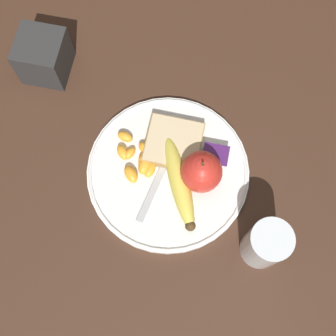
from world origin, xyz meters
TOP-DOWN VIEW (x-y plane):
  - ground_plane at (0.00, 0.00)m, footprint 3.00×3.00m
  - plate at (0.00, 0.00)m, footprint 0.28×0.28m
  - juice_glass at (-0.18, 0.10)m, footprint 0.07×0.07m
  - apple at (-0.06, 0.00)m, footprint 0.07×0.07m
  - banana at (-0.02, 0.02)m, footprint 0.10×0.17m
  - bread_slice at (-0.00, -0.05)m, footprint 0.10×0.09m
  - fork at (0.01, -0.02)m, footprint 0.06×0.19m
  - jam_packet at (-0.08, -0.04)m, footprint 0.04×0.04m
  - orange_segment_0 at (0.03, -0.03)m, footprint 0.03×0.02m
  - orange_segment_1 at (0.02, -0.01)m, footprint 0.03×0.03m
  - orange_segment_2 at (0.09, -0.05)m, footprint 0.03×0.02m
  - orange_segment_3 at (0.05, -0.01)m, footprint 0.02×0.03m
  - orange_segment_4 at (0.08, -0.02)m, footprint 0.03×0.03m
  - orange_segment_5 at (0.04, 0.00)m, footprint 0.02×0.03m
  - orange_segment_6 at (0.07, -0.02)m, footprint 0.02×0.03m
  - orange_segment_7 at (0.06, 0.02)m, footprint 0.04×0.04m
  - orange_segment_8 at (0.05, -0.03)m, footprint 0.03×0.03m
  - orange_segment_9 at (0.03, 0.01)m, footprint 0.02×0.03m
  - condiment_caddy at (0.26, -0.16)m, footprint 0.08×0.08m

SIDE VIEW (x-z plane):
  - ground_plane at x=0.00m, z-range 0.00..0.00m
  - plate at x=0.00m, z-range 0.00..0.02m
  - fork at x=0.01m, z-range 0.01..0.02m
  - orange_segment_6 at x=0.07m, z-range 0.01..0.03m
  - orange_segment_3 at x=0.05m, z-range 0.01..0.03m
  - orange_segment_1 at x=0.02m, z-range 0.01..0.03m
  - orange_segment_9 at x=0.03m, z-range 0.01..0.03m
  - orange_segment_2 at x=0.09m, z-range 0.01..0.03m
  - orange_segment_4 at x=0.08m, z-range 0.01..0.03m
  - orange_segment_8 at x=0.05m, z-range 0.01..0.03m
  - orange_segment_7 at x=0.06m, z-range 0.01..0.03m
  - orange_segment_5 at x=0.04m, z-range 0.01..0.03m
  - orange_segment_0 at x=0.03m, z-range 0.01..0.03m
  - jam_packet at x=-0.08m, z-range 0.01..0.03m
  - bread_slice at x=0.00m, z-range 0.01..0.03m
  - banana at x=-0.02m, z-range 0.01..0.04m
  - condiment_caddy at x=0.26m, z-range 0.00..0.09m
  - apple at x=-0.06m, z-range 0.01..0.09m
  - juice_glass at x=-0.18m, z-range 0.00..0.11m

